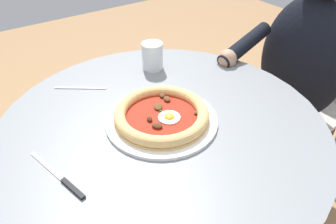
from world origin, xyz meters
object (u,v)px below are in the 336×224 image
object	(u,v)px
steak_knife	(64,181)
cafe_chair_diner	(309,90)
water_glass	(152,58)
dining_table	(162,163)
diner_person	(290,101)
pizza_on_plate	(163,116)
fork_utensil	(80,88)

from	to	relation	value
steak_knife	cafe_chair_diner	size ratio (longest dim) A/B	0.24
water_glass	cafe_chair_diner	size ratio (longest dim) A/B	0.11
cafe_chair_diner	dining_table	bearing A→B (deg)	2.63
dining_table	water_glass	xyz separation A→B (m)	(-0.15, -0.27, 0.21)
diner_person	cafe_chair_diner	distance (m)	0.14
steak_knife	pizza_on_plate	bearing A→B (deg)	-170.18
water_glass	fork_utensil	size ratio (longest dim) A/B	0.68
pizza_on_plate	dining_table	bearing A→B (deg)	-43.68
water_glass	fork_utensil	bearing A→B (deg)	-4.61
water_glass	pizza_on_plate	bearing A→B (deg)	62.41
pizza_on_plate	cafe_chair_diner	xyz separation A→B (m)	(-0.84, -0.04, -0.25)
water_glass	steak_knife	size ratio (longest dim) A/B	0.46
steak_knife	cafe_chair_diner	world-z (taller)	cafe_chair_diner
water_glass	diner_person	world-z (taller)	diner_person
dining_table	cafe_chair_diner	size ratio (longest dim) A/B	1.09
water_glass	cafe_chair_diner	xyz separation A→B (m)	(-0.69, 0.24, -0.27)
diner_person	pizza_on_plate	bearing A→B (deg)	2.95
dining_table	pizza_on_plate	xyz separation A→B (m)	(-0.00, 0.00, 0.19)
water_glass	diner_person	bearing A→B (deg)	156.66
fork_utensil	pizza_on_plate	bearing A→B (deg)	112.72
dining_table	water_glass	world-z (taller)	water_glass
dining_table	diner_person	world-z (taller)	diner_person
cafe_chair_diner	pizza_on_plate	bearing A→B (deg)	2.78
dining_table	fork_utensil	bearing A→B (deg)	-67.50
pizza_on_plate	diner_person	size ratio (longest dim) A/B	0.27
pizza_on_plate	steak_knife	world-z (taller)	pizza_on_plate
pizza_on_plate	steak_knife	distance (m)	0.31
fork_utensil	diner_person	distance (m)	0.90
dining_table	water_glass	size ratio (longest dim) A/B	9.68
pizza_on_plate	cafe_chair_diner	bearing A→B (deg)	-177.22
pizza_on_plate	fork_utensil	xyz separation A→B (m)	(0.12, -0.30, -0.02)
water_glass	cafe_chair_diner	bearing A→B (deg)	161.27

